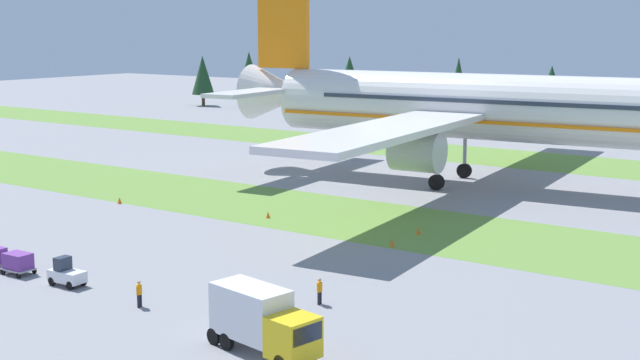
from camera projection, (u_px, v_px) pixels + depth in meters
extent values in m
cube|color=olive|center=(317.00, 212.00, 82.36)|extent=(320.00, 15.47, 0.01)
cube|color=olive|center=(500.00, 157.00, 116.98)|extent=(320.00, 15.47, 0.01)
cylinder|color=silver|center=(487.00, 107.00, 93.90)|extent=(48.88, 11.92, 7.20)
cone|color=silver|center=(280.00, 93.00, 106.63)|extent=(8.90, 7.62, 6.84)
cube|color=orange|center=(487.00, 119.00, 94.12)|extent=(47.72, 11.95, 0.36)
cube|color=#283342|center=(514.00, 100.00, 92.31)|extent=(43.01, 11.41, 0.44)
cube|color=silver|center=(514.00, 99.00, 112.46)|extent=(10.83, 33.06, 0.65)
cylinder|color=#A3A3A8|center=(511.00, 121.00, 108.15)|extent=(5.09, 4.40, 3.96)
cube|color=silver|center=(385.00, 131.00, 78.43)|extent=(10.83, 33.06, 0.65)
cylinder|color=#A3A3A8|center=(417.00, 151.00, 82.47)|extent=(5.09, 4.40, 3.96)
cube|color=silver|center=(316.00, 85.00, 113.17)|extent=(5.44, 12.17, 0.45)
cube|color=silver|center=(247.00, 93.00, 99.33)|extent=(5.44, 12.17, 0.45)
cube|color=orange|center=(283.00, 17.00, 104.73)|extent=(6.95, 1.45, 12.24)
cylinder|color=#A3A3A8|center=(465.00, 141.00, 100.31)|extent=(0.44, 0.44, 6.89)
cylinder|color=black|center=(464.00, 171.00, 100.91)|extent=(1.75, 0.76, 1.70)
cylinder|color=#A3A3A8|center=(437.00, 151.00, 92.89)|extent=(0.44, 0.44, 6.89)
cylinder|color=black|center=(436.00, 182.00, 93.50)|extent=(1.75, 0.76, 1.70)
cube|color=silver|center=(67.00, 276.00, 59.05)|extent=(2.65, 1.41, 0.77)
cube|color=#283342|center=(63.00, 263.00, 59.11)|extent=(0.74, 1.12, 0.90)
cylinder|color=black|center=(83.00, 281.00, 59.09)|extent=(0.61, 0.22, 0.60)
cylinder|color=black|center=(70.00, 285.00, 58.17)|extent=(0.61, 0.22, 0.60)
cylinder|color=black|center=(65.00, 277.00, 60.05)|extent=(0.61, 0.22, 0.60)
cylinder|color=black|center=(52.00, 281.00, 59.14)|extent=(0.61, 0.22, 0.60)
cube|color=#A3A3A8|center=(18.00, 269.00, 61.80)|extent=(2.26, 1.59, 0.10)
cube|color=#70388E|center=(18.00, 261.00, 61.70)|extent=(1.99, 1.40, 1.10)
cylinder|color=black|center=(34.00, 271.00, 61.97)|extent=(0.40, 0.14, 0.40)
cylinder|color=black|center=(18.00, 276.00, 60.82)|extent=(0.40, 0.14, 0.40)
cylinder|color=black|center=(19.00, 268.00, 62.85)|extent=(0.40, 0.14, 0.40)
cylinder|color=black|center=(3.00, 272.00, 61.71)|extent=(0.40, 0.14, 0.40)
cylinder|color=black|center=(8.00, 265.00, 63.50)|extent=(0.40, 0.14, 0.40)
cube|color=yellow|center=(293.00, 337.00, 44.92)|extent=(2.57, 2.65, 2.20)
cube|color=#283342|center=(307.00, 334.00, 44.11)|extent=(0.44, 2.05, 0.97)
cube|color=silver|center=(251.00, 311.00, 47.15)|extent=(4.83, 3.05, 2.80)
cylinder|color=black|center=(310.00, 353.00, 45.66)|extent=(1.00, 0.46, 0.96)
cylinder|color=black|center=(255.00, 332.00, 48.77)|extent=(1.00, 0.46, 0.96)
cylinder|color=black|center=(227.00, 341.00, 47.38)|extent=(1.00, 0.46, 0.96)
cylinder|color=black|center=(242.00, 327.00, 49.56)|extent=(1.00, 0.46, 0.96)
cylinder|color=black|center=(214.00, 336.00, 48.17)|extent=(1.00, 0.46, 0.96)
cylinder|color=black|center=(139.00, 301.00, 54.46)|extent=(0.18, 0.18, 0.85)
cylinder|color=black|center=(141.00, 300.00, 54.66)|extent=(0.18, 0.18, 0.85)
cylinder|color=orange|center=(139.00, 289.00, 54.43)|extent=(0.36, 0.36, 0.62)
sphere|color=tan|center=(139.00, 282.00, 54.35)|extent=(0.24, 0.24, 0.24)
cylinder|color=orange|center=(137.00, 291.00, 54.22)|extent=(0.10, 0.10, 0.58)
cylinder|color=orange|center=(141.00, 289.00, 54.64)|extent=(0.10, 0.10, 0.58)
cylinder|color=black|center=(319.00, 298.00, 55.02)|extent=(0.18, 0.18, 0.85)
cylinder|color=black|center=(320.00, 297.00, 55.22)|extent=(0.18, 0.18, 0.85)
cylinder|color=orange|center=(320.00, 287.00, 54.99)|extent=(0.36, 0.36, 0.62)
sphere|color=tan|center=(320.00, 280.00, 54.91)|extent=(0.24, 0.24, 0.24)
cylinder|color=orange|center=(318.00, 288.00, 54.79)|extent=(0.10, 0.10, 0.58)
cylinder|color=orange|center=(321.00, 286.00, 55.20)|extent=(0.10, 0.10, 0.58)
cone|color=orange|center=(268.00, 215.00, 79.94)|extent=(0.44, 0.44, 0.60)
cone|color=orange|center=(120.00, 200.00, 86.38)|extent=(0.44, 0.44, 0.66)
cone|color=orange|center=(418.00, 231.00, 73.60)|extent=(0.44, 0.44, 0.63)
cone|color=orange|center=(392.00, 243.00, 69.63)|extent=(0.44, 0.44, 0.61)
cylinder|color=#4C3823|center=(203.00, 100.00, 192.16)|extent=(0.70, 0.70, 2.55)
cone|color=#1E4223|center=(203.00, 75.00, 191.19)|extent=(4.97, 4.97, 8.53)
cylinder|color=#4C3823|center=(250.00, 100.00, 186.56)|extent=(0.70, 0.70, 3.59)
cone|color=#1E4223|center=(249.00, 72.00, 185.49)|extent=(4.96, 4.96, 8.52)
cylinder|color=#4C3823|center=(307.00, 105.00, 179.05)|extent=(0.70, 0.70, 2.83)
cone|color=#1E4223|center=(307.00, 80.00, 178.16)|extent=(4.66, 4.66, 7.28)
cylinder|color=#4C3823|center=(349.00, 107.00, 172.33)|extent=(0.70, 0.70, 3.22)
cone|color=#1E4223|center=(349.00, 78.00, 171.31)|extent=(5.55, 5.55, 8.40)
cylinder|color=#4C3823|center=(402.00, 113.00, 160.41)|extent=(0.70, 0.70, 3.04)
cone|color=#1E4223|center=(402.00, 91.00, 159.68)|extent=(3.63, 3.63, 5.19)
cylinder|color=#4C3823|center=(457.00, 116.00, 153.50)|extent=(0.70, 0.70, 3.37)
cone|color=#1E4223|center=(458.00, 82.00, 152.43)|extent=(3.85, 3.85, 8.73)
cylinder|color=#4C3823|center=(550.00, 122.00, 146.79)|extent=(0.70, 0.70, 2.70)
cone|color=#1E4223|center=(551.00, 90.00, 145.82)|extent=(5.76, 5.76, 8.27)
cylinder|color=#4C3823|center=(618.00, 125.00, 142.62)|extent=(0.70, 0.70, 2.78)
cone|color=#1E4223|center=(619.00, 101.00, 141.91)|extent=(4.74, 4.74, 5.30)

